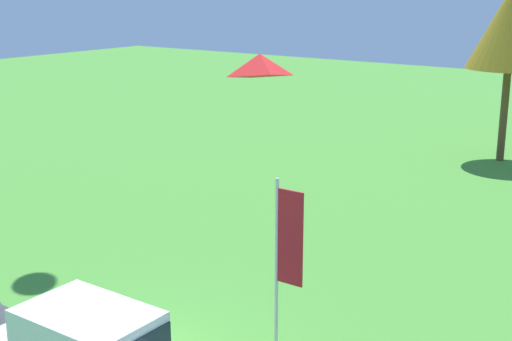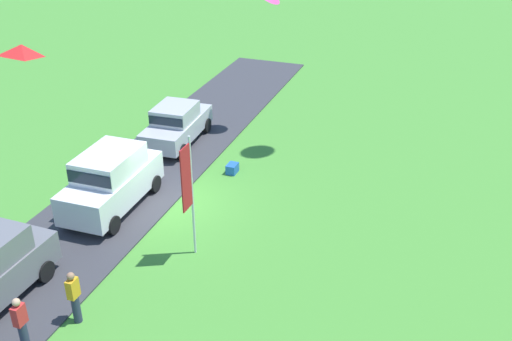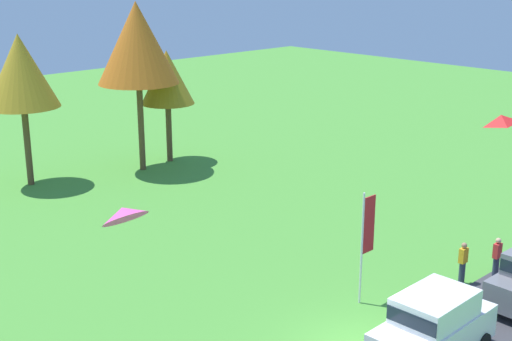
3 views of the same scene
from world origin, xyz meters
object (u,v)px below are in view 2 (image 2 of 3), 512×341
(car_suv_far_end, at_px, (111,178))
(cooler_box, at_px, (232,168))
(flag_banner, at_px, (188,185))
(kite_diamond_high_right, at_px, (22,50))
(car_sedan_mid_row, at_px, (176,123))
(person_beside_suv, at_px, (74,297))
(person_watching_sky, at_px, (21,324))

(car_suv_far_end, xyz_separation_m, cooler_box, (-4.17, 3.12, -1.10))
(flag_banner, height_order, kite_diamond_high_right, kite_diamond_high_right)
(car_sedan_mid_row, bearing_deg, person_beside_suv, 12.84)
(car_sedan_mid_row, relative_size, car_suv_far_end, 0.97)
(person_watching_sky, height_order, cooler_box, person_watching_sky)
(person_beside_suv, height_order, flag_banner, flag_banner)
(car_sedan_mid_row, xyz_separation_m, person_watching_sky, (13.11, 1.99, -0.16))
(person_watching_sky, height_order, flag_banner, flag_banner)
(person_beside_suv, height_order, kite_diamond_high_right, kite_diamond_high_right)
(car_sedan_mid_row, relative_size, flag_banner, 1.05)
(car_suv_far_end, bearing_deg, person_beside_suv, 22.19)
(person_beside_suv, xyz_separation_m, kite_diamond_high_right, (-1.99, -1.98, 6.30))
(person_watching_sky, distance_m, flag_banner, 6.15)
(flag_banner, bearing_deg, cooler_box, -170.90)
(car_sedan_mid_row, height_order, car_suv_far_end, car_suv_far_end)
(flag_banner, bearing_deg, person_watching_sky, -24.20)
(car_suv_far_end, xyz_separation_m, kite_diamond_high_right, (3.75, 0.37, 5.89))
(person_beside_suv, distance_m, cooler_box, 9.97)
(person_beside_suv, relative_size, person_watching_sky, 1.00)
(car_suv_far_end, xyz_separation_m, person_beside_suv, (5.74, 2.34, -0.42))
(person_beside_suv, bearing_deg, flag_banner, 156.39)
(flag_banner, distance_m, kite_diamond_high_right, 6.13)
(car_sedan_mid_row, height_order, flag_banner, flag_banner)
(person_beside_suv, distance_m, person_watching_sky, 1.55)
(person_watching_sky, bearing_deg, flag_banner, 155.80)
(car_suv_far_end, distance_m, person_watching_sky, 7.34)
(cooler_box, bearing_deg, car_sedan_mid_row, -117.57)
(flag_banner, xyz_separation_m, cooler_box, (-5.95, -0.95, -2.51))
(person_watching_sky, relative_size, kite_diamond_high_right, 1.88)
(car_sedan_mid_row, bearing_deg, car_suv_far_end, 3.12)
(kite_diamond_high_right, bearing_deg, person_beside_suv, 44.79)
(car_sedan_mid_row, bearing_deg, kite_diamond_high_right, 4.08)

